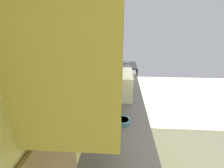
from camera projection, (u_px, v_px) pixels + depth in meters
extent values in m
plane|color=beige|center=(202.00, 152.00, 2.35)|extent=(6.71, 6.71, 0.00)
cube|color=#E2DA83|center=(92.00, 62.00, 1.90)|extent=(4.31, 0.12, 2.77)
cube|color=#E9D676|center=(119.00, 146.00, 1.90)|extent=(3.39, 0.59, 0.86)
cube|color=#4A4950|center=(119.00, 115.00, 1.73)|extent=(3.42, 0.62, 0.02)
cube|color=#332819|center=(143.00, 147.00, 1.88)|extent=(0.01, 0.01, 0.79)
cube|color=#332819|center=(140.00, 125.00, 2.27)|extent=(0.01, 0.01, 0.79)
cube|color=#332819|center=(137.00, 110.00, 2.66)|extent=(0.01, 0.01, 0.79)
cube|color=#332819|center=(135.00, 98.00, 3.06)|extent=(0.01, 0.01, 0.79)
cube|color=#F1DD7A|center=(105.00, 23.00, 1.37)|extent=(2.27, 0.30, 0.66)
cube|color=black|center=(122.00, 83.00, 3.77)|extent=(0.65, 0.67, 0.88)
cube|color=black|center=(136.00, 85.00, 3.76)|extent=(0.51, 0.01, 0.48)
cube|color=black|center=(122.00, 65.00, 3.59)|extent=(0.62, 0.63, 0.02)
cube|color=black|center=(109.00, 61.00, 3.58)|extent=(0.62, 0.04, 0.18)
cylinder|color=#38383D|center=(128.00, 66.00, 3.45)|extent=(0.11, 0.11, 0.01)
cylinder|color=#38383D|center=(127.00, 63.00, 3.71)|extent=(0.11, 0.11, 0.01)
cylinder|color=#38383D|center=(117.00, 66.00, 3.46)|extent=(0.11, 0.11, 0.01)
cylinder|color=#38383D|center=(117.00, 63.00, 3.73)|extent=(0.11, 0.11, 0.01)
cube|color=white|center=(119.00, 84.00, 2.13)|extent=(0.53, 0.37, 0.33)
cube|color=black|center=(133.00, 85.00, 2.08)|extent=(0.33, 0.01, 0.23)
cube|color=#2D2D33|center=(131.00, 79.00, 2.31)|extent=(0.09, 0.01, 0.23)
cylinder|color=#4C8CBF|center=(123.00, 121.00, 1.57)|extent=(0.14, 0.14, 0.05)
cylinder|color=#5087BC|center=(123.00, 120.00, 1.57)|extent=(0.11, 0.11, 0.02)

